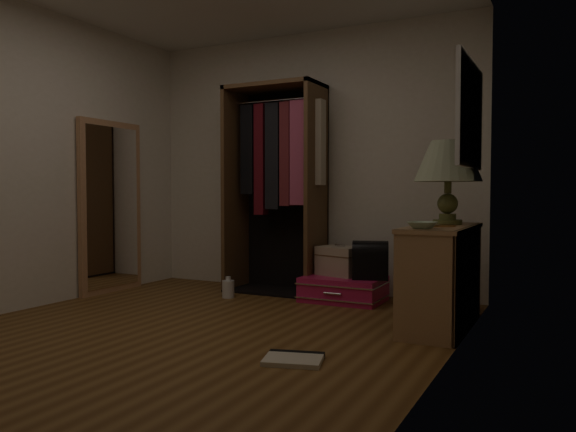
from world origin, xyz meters
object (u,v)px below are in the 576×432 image
Objects in this scene: train_case at (340,261)px; black_bag at (370,259)px; open_wardrobe at (280,172)px; pink_suitcase at (343,289)px; white_jug at (228,289)px; floor_mirror at (111,207)px; console_bookshelf at (441,274)px; table_lamp at (448,163)px.

black_bag reaches higher than train_case.
pink_suitcase is (0.75, -0.17, -1.09)m from open_wardrobe.
open_wardrobe is 10.18× the size of white_jug.
open_wardrobe is at bearing 151.59° from black_bag.
open_wardrobe reaches higher than train_case.
white_jug is at bearing -141.87° from train_case.
black_bag is at bearing 13.18° from floor_mirror.
console_bookshelf is 1.23m from train_case.
open_wardrobe reaches higher than table_lamp.
train_case is (-1.06, 0.63, -0.03)m from console_bookshelf.
table_lamp is 2.33m from white_jug.
floor_mirror is at bearing -179.32° from console_bookshelf.
table_lamp is (1.06, -0.46, 0.86)m from train_case.
open_wardrobe is at bearing 162.19° from table_lamp.
console_bookshelf is 2.06m from open_wardrobe.
console_bookshelf reaches higher than white_jug.
pink_suitcase reaches higher than white_jug.
open_wardrobe is at bearing 166.90° from pink_suitcase.
pink_suitcase is 0.39m from black_bag.
train_case is at bearing 156.67° from table_lamp.
console_bookshelf is at bearing -6.27° from white_jug.
black_bag is at bearing -10.39° from open_wardrobe.
black_bag is at bearing 153.03° from table_lamp.
train_case is 2.26× the size of white_jug.
train_case is at bearing -8.56° from open_wardrobe.
white_jug is at bearing 12.16° from floor_mirror.
pink_suitcase is at bearing 158.65° from table_lamp.
train_case is (-0.06, 0.07, 0.25)m from pink_suitcase.
floor_mirror is 2.66× the size of table_lamp.
table_lamp reaches higher than train_case.
table_lamp reaches higher than pink_suitcase.
console_bookshelf is 1.52× the size of pink_suitcase.
open_wardrobe is 1.33m from pink_suitcase.
white_jug is at bearing 178.52° from table_lamp.
white_jug is at bearing 173.73° from console_bookshelf.
black_bag is (0.26, -0.01, 0.29)m from pink_suitcase.
open_wardrobe is at bearing 61.04° from white_jug.
open_wardrobe is 1.21× the size of floor_mirror.
table_lamp is at bearing -44.99° from black_bag.
pink_suitcase is 1.61× the size of train_case.
black_bag is 0.57× the size of table_lamp.
floor_mirror is 2.43m from pink_suitcase.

